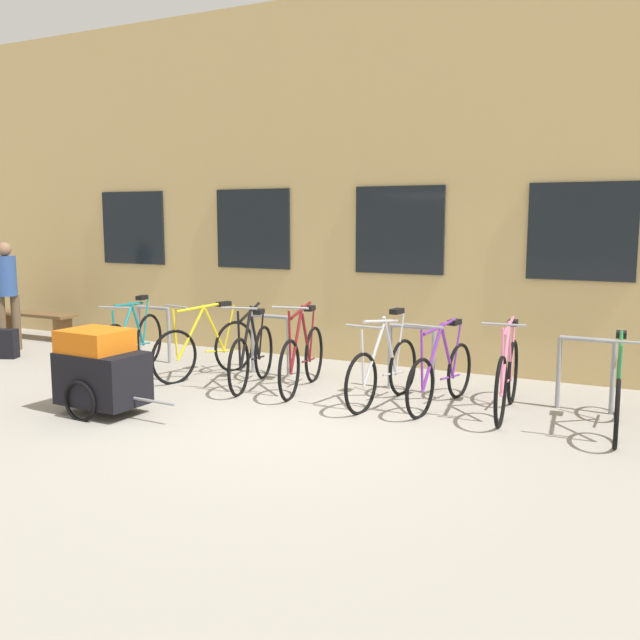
{
  "coord_description": "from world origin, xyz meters",
  "views": [
    {
      "loc": [
        3.51,
        -6.12,
        2.1
      ],
      "look_at": [
        -0.43,
        1.6,
        0.84
      ],
      "focal_mm": 39.65,
      "sensor_mm": 36.0,
      "label": 1
    }
  ],
  "objects_px": {
    "bicycle_purple": "(441,374)",
    "bicycle_green": "(618,394)",
    "bike_trailer": "(101,370)",
    "bicycle_yellow": "(206,348)",
    "bicycle_silver": "(383,370)",
    "bicycle_teal": "(133,342)",
    "person_by_bench": "(7,288)",
    "bicycle_black": "(252,356)",
    "bicycle_pink": "(507,377)",
    "backpack": "(7,344)",
    "wooden_bench": "(34,319)",
    "bicycle_maroon": "(302,358)"
  },
  "relations": [
    {
      "from": "bicycle_silver",
      "to": "bike_trailer",
      "type": "bearing_deg",
      "value": -145.19
    },
    {
      "from": "bicycle_green",
      "to": "backpack",
      "type": "distance_m",
      "value": 8.51
    },
    {
      "from": "bicycle_green",
      "to": "bicycle_pink",
      "type": "height_order",
      "value": "bicycle_pink"
    },
    {
      "from": "bike_trailer",
      "to": "bicycle_maroon",
      "type": "bearing_deg",
      "value": 53.23
    },
    {
      "from": "bicycle_silver",
      "to": "bicycle_teal",
      "type": "bearing_deg",
      "value": 179.05
    },
    {
      "from": "bicycle_yellow",
      "to": "bike_trailer",
      "type": "height_order",
      "value": "bicycle_yellow"
    },
    {
      "from": "bicycle_green",
      "to": "bicycle_purple",
      "type": "bearing_deg",
      "value": 176.98
    },
    {
      "from": "bicycle_silver",
      "to": "bicycle_teal",
      "type": "xyz_separation_m",
      "value": [
        -3.76,
        0.06,
        0.01
      ]
    },
    {
      "from": "bicycle_maroon",
      "to": "bike_trailer",
      "type": "bearing_deg",
      "value": -126.77
    },
    {
      "from": "bicycle_yellow",
      "to": "person_by_bench",
      "type": "relative_size",
      "value": 0.98
    },
    {
      "from": "wooden_bench",
      "to": "bicycle_black",
      "type": "bearing_deg",
      "value": -13.49
    },
    {
      "from": "bicycle_yellow",
      "to": "backpack",
      "type": "bearing_deg",
      "value": -174.41
    },
    {
      "from": "bicycle_maroon",
      "to": "backpack",
      "type": "xyz_separation_m",
      "value": [
        -4.91,
        -0.28,
        -0.18
      ]
    },
    {
      "from": "bicycle_purple",
      "to": "backpack",
      "type": "relative_size",
      "value": 3.89
    },
    {
      "from": "bicycle_yellow",
      "to": "wooden_bench",
      "type": "relative_size",
      "value": 0.98
    },
    {
      "from": "bike_trailer",
      "to": "bicycle_purple",
      "type": "bearing_deg",
      "value": 31.21
    },
    {
      "from": "bike_trailer",
      "to": "backpack",
      "type": "xyz_separation_m",
      "value": [
        -3.48,
        1.63,
        -0.25
      ]
    },
    {
      "from": "bicycle_black",
      "to": "backpack",
      "type": "distance_m",
      "value": 4.25
    },
    {
      "from": "bicycle_purple",
      "to": "bike_trailer",
      "type": "height_order",
      "value": "bicycle_purple"
    },
    {
      "from": "bicycle_silver",
      "to": "bicycle_yellow",
      "type": "height_order",
      "value": "bicycle_silver"
    },
    {
      "from": "person_by_bench",
      "to": "backpack",
      "type": "xyz_separation_m",
      "value": [
        0.52,
        -0.47,
        -0.78
      ]
    },
    {
      "from": "bicycle_yellow",
      "to": "backpack",
      "type": "relative_size",
      "value": 3.85
    },
    {
      "from": "bicycle_green",
      "to": "bicycle_black",
      "type": "bearing_deg",
      "value": -179.67
    },
    {
      "from": "bike_trailer",
      "to": "backpack",
      "type": "relative_size",
      "value": 3.32
    },
    {
      "from": "bicycle_silver",
      "to": "bicycle_yellow",
      "type": "distance_m",
      "value": 2.62
    },
    {
      "from": "bicycle_green",
      "to": "wooden_bench",
      "type": "bearing_deg",
      "value": 172.54
    },
    {
      "from": "person_by_bench",
      "to": "bicycle_yellow",
      "type": "bearing_deg",
      "value": -1.94
    },
    {
      "from": "bicycle_yellow",
      "to": "bicycle_black",
      "type": "distance_m",
      "value": 0.84
    },
    {
      "from": "bicycle_teal",
      "to": "bike_trailer",
      "type": "xyz_separation_m",
      "value": [
        1.2,
        -1.84,
        0.08
      ]
    },
    {
      "from": "bicycle_purple",
      "to": "bicycle_teal",
      "type": "xyz_separation_m",
      "value": [
        -4.39,
        -0.09,
        0.03
      ]
    },
    {
      "from": "bicycle_black",
      "to": "person_by_bench",
      "type": "bearing_deg",
      "value": 176.53
    },
    {
      "from": "bicycle_yellow",
      "to": "bicycle_black",
      "type": "height_order",
      "value": "bicycle_black"
    },
    {
      "from": "bicycle_maroon",
      "to": "person_by_bench",
      "type": "distance_m",
      "value": 5.46
    },
    {
      "from": "bicycle_maroon",
      "to": "bicycle_green",
      "type": "distance_m",
      "value": 3.59
    },
    {
      "from": "bicycle_purple",
      "to": "bicycle_green",
      "type": "height_order",
      "value": "bicycle_green"
    },
    {
      "from": "bicycle_maroon",
      "to": "bike_trailer",
      "type": "relative_size",
      "value": 1.17
    },
    {
      "from": "bicycle_pink",
      "to": "bicycle_black",
      "type": "height_order",
      "value": "bicycle_black"
    },
    {
      "from": "bicycle_maroon",
      "to": "bicycle_silver",
      "type": "xyz_separation_m",
      "value": [
        1.12,
        -0.14,
        -0.02
      ]
    },
    {
      "from": "bike_trailer",
      "to": "wooden_bench",
      "type": "distance_m",
      "value": 5.53
    },
    {
      "from": "bicycle_pink",
      "to": "backpack",
      "type": "xyz_separation_m",
      "value": [
        -7.39,
        -0.35,
        -0.18
      ]
    },
    {
      "from": "bicycle_teal",
      "to": "person_by_bench",
      "type": "height_order",
      "value": "person_by_bench"
    },
    {
      "from": "bicycle_silver",
      "to": "wooden_bench",
      "type": "distance_m",
      "value": 7.26
    },
    {
      "from": "bicycle_maroon",
      "to": "bike_trailer",
      "type": "distance_m",
      "value": 2.39
    },
    {
      "from": "bicycle_green",
      "to": "bicycle_silver",
      "type": "bearing_deg",
      "value": -178.66
    },
    {
      "from": "bicycle_purple",
      "to": "wooden_bench",
      "type": "relative_size",
      "value": 0.99
    },
    {
      "from": "bicycle_purple",
      "to": "bicycle_pink",
      "type": "relative_size",
      "value": 0.98
    },
    {
      "from": "bicycle_yellow",
      "to": "person_by_bench",
      "type": "xyz_separation_m",
      "value": [
        -3.94,
        0.13,
        0.61
      ]
    },
    {
      "from": "bicycle_black",
      "to": "wooden_bench",
      "type": "xyz_separation_m",
      "value": [
        -5.35,
        1.28,
        -0.05
      ]
    },
    {
      "from": "bicycle_teal",
      "to": "bicycle_pink",
      "type": "height_order",
      "value": "bicycle_pink"
    },
    {
      "from": "bicycle_green",
      "to": "wooden_bench",
      "type": "distance_m",
      "value": 9.69
    }
  ]
}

